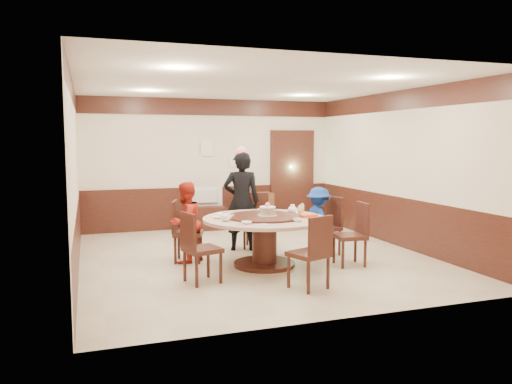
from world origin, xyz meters
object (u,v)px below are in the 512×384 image
object	(u,v)px
person_blue	(319,221)
shrimp_platter	(309,217)
banquet_table	(264,232)
tv_stand	(206,218)
television	(206,196)
thermos	(252,185)
birthday_cake	(268,211)
side_cabinet	(254,210)
person_standing	(242,201)
person_red	(186,222)

from	to	relation	value
person_blue	shrimp_platter	bearing A→B (deg)	131.56
banquet_table	tv_stand	bearing A→B (deg)	92.39
television	thermos	world-z (taller)	thermos
birthday_cake	side_cabinet	world-z (taller)	birthday_cake
banquet_table	side_cabinet	world-z (taller)	banquet_table
banquet_table	person_blue	xyz separation A→B (m)	(1.13, 0.44, 0.04)
birthday_cake	thermos	distance (m)	3.49
tv_stand	thermos	world-z (taller)	thermos
banquet_table	person_standing	bearing A→B (deg)	90.06
person_standing	tv_stand	bearing A→B (deg)	-70.76
person_standing	television	size ratio (longest dim) A/B	2.25
shrimp_platter	television	xyz separation A→B (m)	(-0.73, 3.64, -0.06)
person_red	tv_stand	bearing A→B (deg)	-147.43
shrimp_platter	television	distance (m)	3.71
birthday_cake	television	distance (m)	3.36
thermos	birthday_cake	bearing A→B (deg)	-104.39
person_blue	birthday_cake	bearing A→B (deg)	99.98
person_red	thermos	xyz separation A→B (m)	(2.01, 2.76, 0.30)
tv_stand	side_cabinet	bearing A→B (deg)	1.54
banquet_table	thermos	distance (m)	3.52
banquet_table	tv_stand	size ratio (longest dim) A/B	2.20
side_cabinet	thermos	distance (m)	0.57
television	side_cabinet	distance (m)	1.17
person_standing	television	bearing A→B (deg)	-70.76
birthday_cake	banquet_table	bearing A→B (deg)	163.82
person_standing	person_red	bearing A→B (deg)	43.07
television	shrimp_platter	bearing A→B (deg)	101.14
person_blue	thermos	world-z (taller)	person_blue
thermos	person_blue	bearing A→B (deg)	-85.83
tv_stand	thermos	distance (m)	1.26
person_red	television	size ratio (longest dim) A/B	1.66
birthday_cake	tv_stand	size ratio (longest dim) A/B	0.35
banquet_table	tv_stand	world-z (taller)	banquet_table
thermos	television	bearing A→B (deg)	-178.37
tv_stand	side_cabinet	size ratio (longest dim) A/B	1.06
birthday_cake	person_blue	bearing A→B (deg)	22.69
person_red	birthday_cake	size ratio (longest dim) A/B	4.24
television	thermos	xyz separation A→B (m)	(1.05, 0.03, 0.22)
person_standing	birthday_cake	xyz separation A→B (m)	(0.05, -1.19, -0.01)
person_blue	shrimp_platter	xyz separation A→B (m)	(-0.53, -0.74, 0.21)
person_standing	banquet_table	bearing A→B (deg)	105.65
birthday_cake	tv_stand	bearing A→B (deg)	93.14
television	person_standing	bearing A→B (deg)	93.39
person_red	television	distance (m)	2.89
television	thermos	size ratio (longest dim) A/B	2.01
person_blue	thermos	size ratio (longest dim) A/B	3.00
banquet_table	television	bearing A→B (deg)	92.39
person_standing	side_cabinet	world-z (taller)	person_standing
banquet_table	person_blue	distance (m)	1.21
banquet_table	person_standing	xyz separation A→B (m)	(-0.00, 1.18, 0.33)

